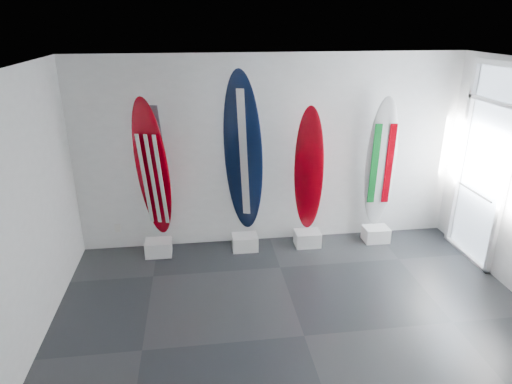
{
  "coord_description": "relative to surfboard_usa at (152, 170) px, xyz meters",
  "views": [
    {
      "loc": [
        -1.12,
        -4.12,
        3.46
      ],
      "look_at": [
        -0.38,
        1.4,
        1.28
      ],
      "focal_mm": 31.31,
      "sensor_mm": 36.0,
      "label": 1
    }
  ],
  "objects": [
    {
      "name": "floor",
      "position": [
        1.81,
        -2.28,
        -1.36
      ],
      "size": [
        6.0,
        6.0,
        0.0
      ],
      "primitive_type": "plane",
      "color": "black",
      "rests_on": "ground"
    },
    {
      "name": "ceiling",
      "position": [
        1.81,
        -2.28,
        1.64
      ],
      "size": [
        6.0,
        6.0,
        0.0
      ],
      "primitive_type": "plane",
      "rotation": [
        3.14,
        0.0,
        0.0
      ],
      "color": "white",
      "rests_on": "wall_back"
    },
    {
      "name": "wall_back",
      "position": [
        1.81,
        0.22,
        0.14
      ],
      "size": [
        6.0,
        0.0,
        6.0
      ],
      "primitive_type": "plane",
      "rotation": [
        1.57,
        0.0,
        0.0
      ],
      "color": "silver",
      "rests_on": "ground"
    },
    {
      "name": "wall_left",
      "position": [
        -1.19,
        -2.28,
        0.14
      ],
      "size": [
        0.0,
        5.0,
        5.0
      ],
      "primitive_type": "plane",
      "rotation": [
        1.57,
        0.0,
        1.57
      ],
      "color": "silver",
      "rests_on": "ground"
    },
    {
      "name": "display_block_usa",
      "position": [
        -0.0,
        -0.1,
        -1.24
      ],
      "size": [
        0.4,
        0.3,
        0.24
      ],
      "primitive_type": "cube",
      "color": "white",
      "rests_on": "floor"
    },
    {
      "name": "surfboard_usa",
      "position": [
        0.0,
        0.0,
        0.0
      ],
      "size": [
        0.63,
        0.6,
        2.25
      ],
      "primitive_type": "ellipsoid",
      "rotation": [
        0.17,
        0.0,
        -0.32
      ],
      "color": "#7B0008",
      "rests_on": "display_block_usa"
    },
    {
      "name": "display_block_navy",
      "position": [
        1.35,
        -0.1,
        -1.24
      ],
      "size": [
        0.4,
        0.3,
        0.24
      ],
      "primitive_type": "cube",
      "color": "white",
      "rests_on": "floor"
    },
    {
      "name": "surfboard_navy",
      "position": [
        1.35,
        0.0,
        0.18
      ],
      "size": [
        0.73,
        0.68,
        2.6
      ],
      "primitive_type": "ellipsoid",
      "rotation": [
        0.16,
        0.0,
        -0.36
      ],
      "color": "black",
      "rests_on": "display_block_navy"
    },
    {
      "name": "display_block_swiss",
      "position": [
        2.37,
        -0.1,
        -1.24
      ],
      "size": [
        0.4,
        0.3,
        0.24
      ],
      "primitive_type": "cube",
      "color": "white",
      "rests_on": "floor"
    },
    {
      "name": "surfboard_swiss",
      "position": [
        2.37,
        0.0,
        -0.1
      ],
      "size": [
        0.5,
        0.35,
        2.04
      ],
      "primitive_type": "ellipsoid",
      "rotation": [
        0.05,
        0.0,
        -0.38
      ],
      "color": "#7B0008",
      "rests_on": "display_block_swiss"
    },
    {
      "name": "display_block_italy",
      "position": [
        3.53,
        -0.1,
        -1.24
      ],
      "size": [
        0.4,
        0.3,
        0.24
      ],
      "primitive_type": "cube",
      "color": "white",
      "rests_on": "floor"
    },
    {
      "name": "surfboard_italy",
      "position": [
        3.53,
        0.0,
        -0.05
      ],
      "size": [
        0.5,
        0.21,
        2.15
      ],
      "primitive_type": "ellipsoid",
      "rotation": [
        0.04,
        0.0,
        -0.09
      ],
      "color": "silver",
      "rests_on": "display_block_italy"
    },
    {
      "name": "wall_outlet",
      "position": [
        -0.64,
        0.2,
        -1.01
      ],
      "size": [
        0.09,
        0.02,
        0.13
      ],
      "primitive_type": "cube",
      "color": "silver",
      "rests_on": "wall_back"
    },
    {
      "name": "glass_door",
      "position": [
        4.78,
        -0.73,
        0.07
      ],
      "size": [
        0.12,
        1.16,
        2.85
      ],
      "primitive_type": null,
      "color": "white",
      "rests_on": "floor"
    }
  ]
}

